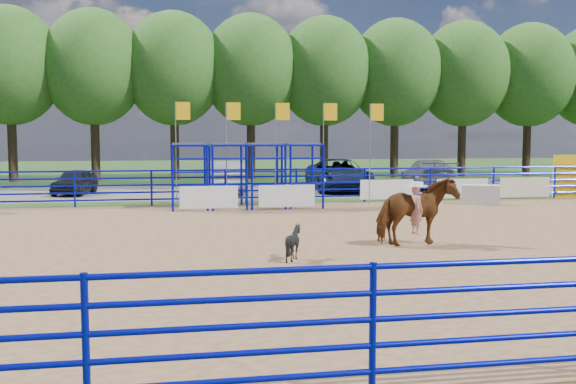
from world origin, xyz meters
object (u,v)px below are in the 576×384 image
at_px(announcer_table, 480,195).
at_px(car_a, 75,181).
at_px(car_b, 225,177).
at_px(car_c, 339,175).
at_px(calf, 293,243).
at_px(car_d, 428,174).
at_px(horse_and_rider, 416,210).

height_order(announcer_table, car_a, car_a).
relative_size(car_b, car_c, 0.81).
bearing_deg(calf, car_d, -51.76).
bearing_deg(car_a, car_d, 10.24).
distance_m(horse_and_rider, car_a, 20.25).
bearing_deg(car_a, car_c, 8.64).
xyz_separation_m(car_c, car_d, (5.09, 0.39, -0.04)).
relative_size(announcer_table, horse_and_rider, 0.67).
height_order(calf, car_b, car_b).
relative_size(horse_and_rider, car_d, 0.42).
relative_size(car_a, car_d, 0.68).
bearing_deg(calf, announcer_table, -64.74).
bearing_deg(horse_and_rider, car_c, 82.18).
xyz_separation_m(car_b, car_c, (5.94, 0.08, 0.03)).
bearing_deg(announcer_table, car_d, 82.65).
distance_m(calf, car_a, 19.84).
xyz_separation_m(calf, car_b, (-0.14, 17.99, 0.38)).
distance_m(announcer_table, car_a, 19.07).
height_order(car_a, car_b, car_b).
xyz_separation_m(car_a, car_b, (7.31, -0.39, 0.17)).
xyz_separation_m(announcer_table, car_a, (-17.30, 8.01, 0.21)).
height_order(announcer_table, calf, announcer_table).
distance_m(calf, car_c, 18.98).
distance_m(car_b, car_c, 5.94).
bearing_deg(car_d, car_c, 14.56).
height_order(car_a, car_d, car_d).
relative_size(announcer_table, calf, 1.90).
bearing_deg(calf, car_b, -20.77).
distance_m(calf, car_b, 18.00).
xyz_separation_m(car_b, car_d, (11.03, 0.47, -0.00)).
bearing_deg(car_c, horse_and_rider, -95.14).
distance_m(car_b, car_d, 11.04).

